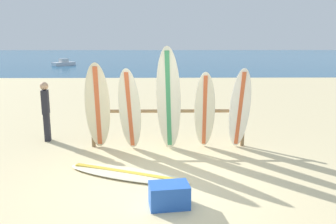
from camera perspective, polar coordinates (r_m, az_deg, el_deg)
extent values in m
plane|color=beige|center=(6.01, -1.52, -12.42)|extent=(120.00, 120.00, 0.00)
cube|color=#1E5984|center=(63.53, -1.00, 9.60)|extent=(120.00, 80.00, 0.01)
cylinder|color=olive|center=(8.17, -12.61, -2.34)|extent=(0.09, 0.09, 1.02)
cylinder|color=olive|center=(8.01, 0.03, -2.34)|extent=(0.09, 0.09, 1.02)
cylinder|color=olive|center=(8.23, 12.59, -2.24)|extent=(0.09, 0.09, 1.02)
cylinder|color=olive|center=(7.93, 0.04, 0.17)|extent=(3.68, 0.08, 0.08)
ellipsoid|color=beige|center=(7.75, -11.86, 0.85)|extent=(0.63, 0.73, 2.05)
cube|color=#CC5933|center=(7.75, -11.86, 0.85)|extent=(0.17, 0.64, 1.89)
ellipsoid|color=silver|center=(7.52, -6.51, 0.26)|extent=(0.55, 0.75, 1.94)
cube|color=#CC5933|center=(7.52, -6.51, 0.26)|extent=(0.15, 0.68, 1.79)
ellipsoid|color=silver|center=(7.45, 0.09, 2.01)|extent=(0.63, 0.70, 2.40)
cube|color=#388C59|center=(7.45, 0.09, 2.01)|extent=(0.18, 0.60, 2.21)
ellipsoid|color=silver|center=(7.60, 6.24, 0.12)|extent=(0.56, 0.90, 1.87)
cube|color=#CC5933|center=(7.60, 6.24, 0.12)|extent=(0.17, 0.81, 1.73)
ellipsoid|color=white|center=(7.75, 12.07, 0.41)|extent=(0.49, 0.76, 1.94)
cube|color=#CC5933|center=(7.75, 12.07, 0.41)|extent=(0.11, 0.70, 1.79)
ellipsoid|color=beige|center=(6.47, -6.92, -10.34)|extent=(2.51, 1.49, 0.07)
cube|color=gold|center=(6.47, -6.92, -10.34)|extent=(2.14, 0.96, 0.08)
cube|color=#26262D|center=(9.03, -19.82, -2.45)|extent=(0.16, 0.21, 0.70)
cube|color=#26262D|center=(8.90, -20.11, 1.60)|extent=(0.18, 0.26, 0.59)
sphere|color=tan|center=(8.84, -20.29, 4.15)|extent=(0.20, 0.20, 0.20)
cube|color=silver|center=(37.50, -17.26, 7.81)|extent=(2.18, 2.40, 0.35)
cube|color=silver|center=(37.48, -17.29, 8.35)|extent=(1.00, 1.04, 0.36)
cube|color=blue|center=(5.27, 0.19, -13.93)|extent=(0.65, 0.48, 0.36)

